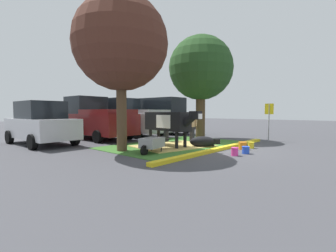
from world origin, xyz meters
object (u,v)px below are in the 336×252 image
wheelbarrow (152,143)px  suv_black (162,116)px  person_visitor_near (166,126)px  bucket_blue (246,150)px  pickup_truck_black (129,118)px  bucket_pink (235,151)px  bucket_orange (243,145)px  calf_lying (203,142)px  person_handler (192,126)px  bucket_yellow (251,145)px  shade_tree_right (201,69)px  cow_holstein (169,122)px  shade_tree_left (121,44)px  sedan_silver (41,124)px  pickup_truck_maroon (94,119)px  parking_sign (269,115)px

wheelbarrow → suv_black: 8.40m
person_visitor_near → wheelbarrow: person_visitor_near is taller
bucket_blue → pickup_truck_black: size_ratio=0.05×
bucket_pink → bucket_orange: (1.50, 0.39, 0.01)m
calf_lying → person_handler: person_handler is taller
person_visitor_near → bucket_orange: person_visitor_near is taller
person_visitor_near → bucket_yellow: bearing=-78.5°
shade_tree_right → pickup_truck_black: 5.46m
shade_tree_right → cow_holstein: (-3.48, -0.70, -2.84)m
suv_black → pickup_truck_black: bearing=174.6°
shade_tree_left → suv_black: (6.72, 4.25, -2.86)m
bucket_yellow → suv_black: 8.22m
shade_tree_left → bucket_orange: (3.56, -3.32, -3.96)m
bucket_yellow → sedan_silver: sedan_silver is taller
person_handler → bucket_blue: bearing=-111.1°
person_visitor_near → bucket_orange: (0.31, -3.95, -0.65)m
wheelbarrow → bucket_pink: 2.98m
shade_tree_right → cow_holstein: 4.55m
shade_tree_right → suv_black: 5.08m
shade_tree_left → cow_holstein: shade_tree_left is taller
cow_holstein → pickup_truck_maroon: 5.31m
parking_sign → bucket_pink: bearing=-173.2°
sedan_silver → pickup_truck_black: pickup_truck_black is taller
calf_lying → pickup_truck_maroon: (-1.38, 6.49, 0.88)m
shade_tree_left → wheelbarrow: 3.96m
pickup_truck_maroon → pickup_truck_black: bearing=-4.2°
bucket_pink → suv_black: (4.66, 7.96, 1.12)m
sedan_silver → shade_tree_left: bearing=-72.5°
calf_lying → bucket_pink: bearing=-115.5°
shade_tree_right → bucket_blue: 6.16m
wheelbarrow → pickup_truck_black: 6.80m
shade_tree_left → bucket_blue: shade_tree_left is taller
bucket_orange → sedan_silver: 9.17m
bucket_blue → bucket_yellow: 1.43m
person_handler → wheelbarrow: person_handler is taller
bucket_blue → pickup_truck_maroon: size_ratio=0.05×
cow_holstein → calf_lying: 1.74m
calf_lying → pickup_truck_maroon: bearing=102.0°
person_handler → suv_black: (2.71, 4.69, 0.45)m
parking_sign → bucket_orange: 3.86m
wheelbarrow → bucket_orange: (3.14, -2.08, -0.23)m
shade_tree_right → wheelbarrow: bearing=-165.4°
shade_tree_right → bucket_orange: size_ratio=17.03×
person_visitor_near → parking_sign: size_ratio=0.77×
cow_holstein → calf_lying: (0.91, -1.21, -0.87)m
cow_holstein → suv_black: size_ratio=0.67×
shade_tree_left → bucket_orange: shade_tree_left is taller
parking_sign → suv_black: 7.36m
shade_tree_right → shade_tree_left: bearing=-179.0°
calf_lying → cow_holstein: bearing=127.1°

